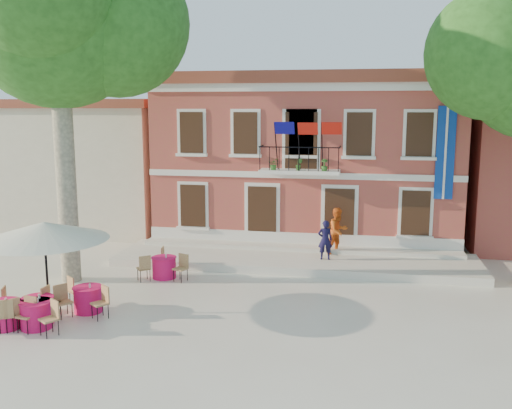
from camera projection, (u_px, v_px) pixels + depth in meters
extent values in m
plane|color=beige|center=(217.00, 297.00, 18.38)|extent=(90.00, 90.00, 0.00)
cube|color=#A93D3D|center=(310.00, 161.00, 27.10)|extent=(13.00, 8.00, 7.00)
cube|color=brown|center=(311.00, 81.00, 26.46)|extent=(13.50, 8.50, 0.50)
cube|color=silver|center=(302.00, 87.00, 22.71)|extent=(13.30, 0.35, 0.35)
cube|color=silver|center=(300.00, 172.00, 22.79)|extent=(3.20, 0.90, 0.15)
cube|color=black|center=(299.00, 147.00, 22.23)|extent=(3.20, 0.04, 0.04)
cube|color=#0D3799|center=(445.00, 153.00, 22.00)|extent=(0.70, 0.05, 3.60)
cube|color=#0E0B7F|center=(275.00, 128.00, 21.93)|extent=(0.76, 0.27, 0.47)
cube|color=red|center=(298.00, 128.00, 21.77)|extent=(0.76, 0.29, 0.47)
cube|color=red|center=(322.00, 128.00, 21.60)|extent=(0.76, 0.27, 0.47)
imported|color=#26591E|center=(274.00, 164.00, 22.63)|extent=(0.43, 0.37, 0.48)
imported|color=#26591E|center=(299.00, 165.00, 22.45)|extent=(0.26, 0.21, 0.48)
imported|color=#26591E|center=(324.00, 165.00, 22.26)|extent=(0.27, 0.27, 0.48)
cube|color=beige|center=(96.00, 165.00, 30.27)|extent=(9.00, 9.00, 6.00)
cube|color=brown|center=(93.00, 104.00, 29.73)|extent=(9.40, 9.40, 0.40)
cube|color=silver|center=(295.00, 260.00, 22.25)|extent=(14.00, 3.40, 0.30)
cylinder|color=#A59E84|center=(66.00, 171.00, 19.51)|extent=(0.67, 0.67, 7.76)
sphere|color=#1F4816|center=(57.00, 13.00, 18.63)|extent=(6.21, 6.21, 6.21)
cylinder|color=black|center=(49.00, 311.00, 17.00)|extent=(0.59, 0.59, 0.08)
cylinder|color=black|center=(47.00, 273.00, 16.80)|extent=(0.07, 0.07, 2.44)
cone|color=silver|center=(44.00, 231.00, 16.58)|extent=(3.72, 3.72, 0.54)
imported|color=black|center=(325.00, 240.00, 21.69)|extent=(0.59, 0.43, 1.52)
imported|color=#D45819|center=(338.00, 231.00, 22.49)|extent=(1.13, 1.13, 1.85)
cylinder|color=#DE1462|center=(5.00, 315.00, 15.76)|extent=(0.84, 0.84, 0.75)
cylinder|color=#DE1462|center=(4.00, 302.00, 15.69)|extent=(0.90, 0.90, 0.02)
cube|color=tan|center=(26.00, 315.00, 15.48)|extent=(0.48, 0.48, 0.95)
cube|color=tan|center=(11.00, 303.00, 16.47)|extent=(0.54, 0.54, 0.95)
cylinder|color=#DE1462|center=(36.00, 315.00, 15.75)|extent=(0.84, 0.84, 0.75)
cylinder|color=#DE1462|center=(35.00, 302.00, 15.69)|extent=(0.90, 0.90, 0.02)
cube|color=tan|center=(49.00, 319.00, 15.22)|extent=(0.58, 0.58, 0.95)
cube|color=tan|center=(52.00, 303.00, 16.45)|extent=(0.44, 0.44, 0.95)
cube|color=tan|center=(7.00, 314.00, 15.53)|extent=(0.56, 0.56, 0.95)
cylinder|color=#DE1462|center=(38.00, 311.00, 16.09)|extent=(0.84, 0.84, 0.75)
cylinder|color=#DE1462|center=(37.00, 298.00, 16.03)|extent=(0.90, 0.90, 0.02)
cube|color=tan|center=(10.00, 314.00, 15.59)|extent=(0.59, 0.59, 0.95)
cube|color=tan|center=(64.00, 301.00, 16.56)|extent=(0.59, 0.59, 0.95)
cylinder|color=#DE1462|center=(164.00, 268.00, 20.39)|extent=(0.84, 0.84, 0.75)
cylinder|color=#DE1462|center=(164.00, 257.00, 20.33)|extent=(0.90, 0.90, 0.02)
cube|color=tan|center=(180.00, 268.00, 19.99)|extent=(0.54, 0.54, 0.95)
cube|color=tan|center=(168.00, 259.00, 21.12)|extent=(0.48, 0.48, 0.95)
cube|color=tan|center=(144.00, 268.00, 20.03)|extent=(0.59, 0.59, 0.95)
cylinder|color=#DE1462|center=(88.00, 300.00, 17.02)|extent=(0.84, 0.84, 0.75)
cylinder|color=#DE1462|center=(88.00, 287.00, 16.95)|extent=(0.90, 0.90, 0.02)
cube|color=tan|center=(100.00, 303.00, 16.45)|extent=(0.59, 0.59, 0.95)
cube|color=tan|center=(77.00, 291.00, 17.55)|extent=(0.59, 0.59, 0.95)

